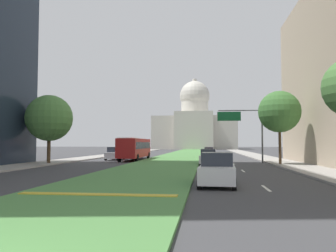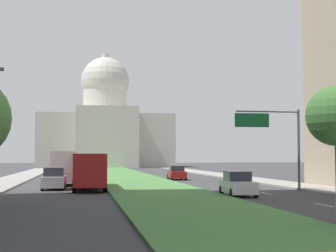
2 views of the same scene
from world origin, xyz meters
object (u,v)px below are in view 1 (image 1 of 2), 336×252
object	(u,v)px
capitol_building	(195,126)
box_truck_delivery	(129,147)
street_tree_right_mid	(279,112)
sedan_lead_stopped	(217,170)
sedan_far_horizon	(209,152)
city_bus	(135,147)
street_tree_left_mid	(49,118)
sedan_distant	(115,154)
overhead_guide_sign	(245,124)
sedan_midblock	(208,157)

from	to	relation	value
capitol_building	box_truck_delivery	bearing A→B (deg)	-95.06
street_tree_right_mid	sedan_lead_stopped	size ratio (longest dim) A/B	1.86
street_tree_right_mid	box_truck_delivery	bearing A→B (deg)	142.97
street_tree_right_mid	box_truck_delivery	distance (m)	25.25
street_tree_right_mid	sedan_far_horizon	world-z (taller)	street_tree_right_mid
street_tree_right_mid	city_bus	bearing A→B (deg)	153.44
street_tree_left_mid	sedan_distant	world-z (taller)	street_tree_left_mid
capitol_building	overhead_guide_sign	size ratio (longest dim) A/B	5.07
sedan_far_horizon	box_truck_delivery	size ratio (longest dim) A/B	0.69
capitol_building	street_tree_right_mid	world-z (taller)	capitol_building
sedan_lead_stopped	city_bus	bearing A→B (deg)	111.58
street_tree_right_mid	sedan_far_horizon	xyz separation A→B (m)	(-7.26, 25.16, -4.92)
sedan_lead_stopped	sedan_distant	size ratio (longest dim) A/B	0.99
sedan_distant	box_truck_delivery	world-z (taller)	box_truck_delivery
capitol_building	sedan_far_horizon	bearing A→B (deg)	-86.03
capitol_building	sedan_lead_stopped	bearing A→B (deg)	-87.44
street_tree_left_mid	capitol_building	bearing A→B (deg)	82.72
box_truck_delivery	overhead_guide_sign	bearing A→B (deg)	-32.82
sedan_distant	street_tree_left_mid	bearing A→B (deg)	-115.35
street_tree_left_mid	sedan_far_horizon	distance (m)	32.12
sedan_distant	city_bus	size ratio (longest dim) A/B	0.39
overhead_guide_sign	city_bus	size ratio (longest dim) A/B	0.59
sedan_midblock	sedan_distant	distance (m)	15.91
street_tree_left_mid	city_bus	bearing A→B (deg)	52.46
capitol_building	street_tree_right_mid	xyz separation A→B (m)	(12.42, -99.50, -3.72)
overhead_guide_sign	box_truck_delivery	bearing A→B (deg)	147.18
sedan_midblock	sedan_distant	world-z (taller)	sedan_distant
box_truck_delivery	sedan_midblock	bearing A→B (deg)	-51.03
overhead_guide_sign	sedan_midblock	bearing A→B (deg)	-135.03
sedan_midblock	sedan_distant	size ratio (longest dim) A/B	1.00
capitol_building	sedan_lead_stopped	world-z (taller)	capitol_building
sedan_lead_stopped	sedan_midblock	distance (m)	17.39
capitol_building	overhead_guide_sign	bearing A→B (deg)	-84.42
sedan_lead_stopped	sedan_far_horizon	bearing A→B (deg)	90.10
street_tree_left_mid	overhead_guide_sign	bearing A→B (deg)	13.36
capitol_building	sedan_lead_stopped	size ratio (longest dim) A/B	7.73
overhead_guide_sign	sedan_midblock	size ratio (longest dim) A/B	1.52
street_tree_right_mid	city_bus	distance (m)	20.12
sedan_distant	capitol_building	bearing A→B (deg)	84.90
sedan_lead_stopped	box_truck_delivery	bearing A→B (deg)	111.27
sedan_distant	box_truck_delivery	size ratio (longest dim) A/B	0.67
sedan_distant	sedan_far_horizon	world-z (taller)	sedan_distant
overhead_guide_sign	sedan_distant	bearing A→B (deg)	164.59
overhead_guide_sign	street_tree_right_mid	bearing A→B (deg)	-53.38
street_tree_right_mid	box_truck_delivery	xyz separation A→B (m)	(-19.90, 15.01, -4.02)
sedan_midblock	city_bus	bearing A→B (deg)	138.06
capitol_building	sedan_distant	size ratio (longest dim) A/B	7.67
sedan_far_horizon	box_truck_delivery	distance (m)	16.23
capitol_building	sedan_midblock	distance (m)	100.24
capitol_building	street_tree_right_mid	size ratio (longest dim) A/B	4.16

